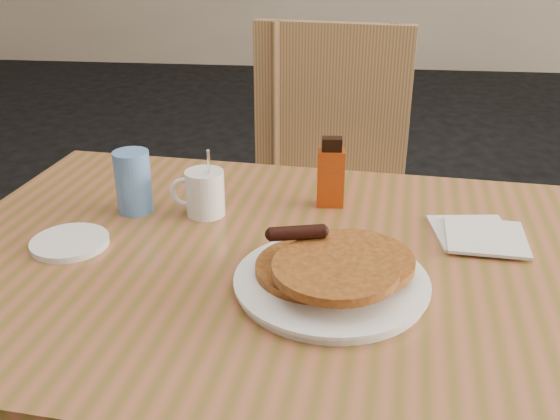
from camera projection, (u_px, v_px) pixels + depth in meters
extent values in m
cube|color=#A15B39|center=(297.00, 268.00, 1.10)|extent=(1.39, 0.99, 0.04)
cube|color=tan|center=(297.00, 275.00, 1.11)|extent=(1.44, 1.04, 0.02)
cylinder|color=tan|center=(542.00, 339.00, 1.53)|extent=(0.04, 0.04, 0.71)
cube|color=tan|center=(325.00, 224.00, 1.79)|extent=(0.52, 0.52, 0.04)
cube|color=tan|center=(331.00, 110.00, 1.86)|extent=(0.47, 0.10, 0.51)
cylinder|color=tan|center=(252.00, 333.00, 1.74)|extent=(0.04, 0.04, 0.47)
cylinder|color=tan|center=(382.00, 272.00, 2.05)|extent=(0.04, 0.04, 0.47)
cylinder|color=white|center=(331.00, 283.00, 1.00)|extent=(0.30, 0.30, 0.02)
cylinder|color=white|center=(331.00, 280.00, 1.00)|extent=(0.31, 0.31, 0.01)
cylinder|color=#A95E23|center=(315.00, 268.00, 1.01)|extent=(0.20, 0.20, 0.01)
cylinder|color=#A95E23|center=(353.00, 261.00, 1.00)|extent=(0.20, 0.20, 0.01)
cylinder|color=#A95E23|center=(335.00, 269.00, 0.95)|extent=(0.20, 0.20, 0.01)
cylinder|color=black|center=(297.00, 233.00, 1.02)|extent=(0.10, 0.05, 0.02)
cylinder|color=white|center=(205.00, 193.00, 1.24)|extent=(0.08, 0.08, 0.09)
torus|color=white|center=(185.00, 192.00, 1.24)|extent=(0.06, 0.01, 0.06)
cylinder|color=black|center=(204.00, 175.00, 1.22)|extent=(0.07, 0.07, 0.01)
cylinder|color=silver|center=(210.00, 178.00, 1.22)|extent=(0.01, 0.05, 0.13)
cube|color=maroon|center=(331.00, 178.00, 1.27)|extent=(0.06, 0.04, 0.12)
cube|color=black|center=(332.00, 144.00, 1.24)|extent=(0.04, 0.03, 0.03)
cube|color=silver|center=(473.00, 233.00, 1.18)|extent=(0.16, 0.16, 0.01)
cube|color=silver|center=(486.00, 237.00, 1.15)|extent=(0.15, 0.15, 0.01)
cylinder|color=#588BCF|center=(133.00, 182.00, 1.25)|extent=(0.09, 0.09, 0.13)
cylinder|color=white|center=(70.00, 242.00, 1.13)|extent=(0.17, 0.17, 0.01)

